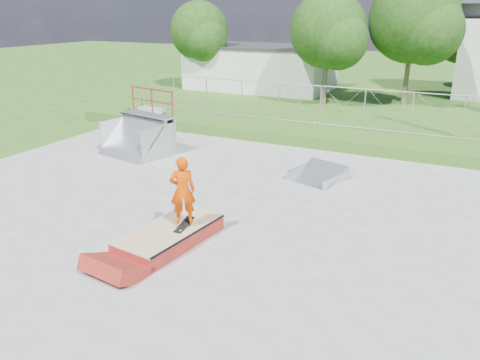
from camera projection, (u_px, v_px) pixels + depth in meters
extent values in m
plane|color=#2A5819|center=(206.00, 220.00, 13.03)|extent=(120.00, 120.00, 0.00)
cube|color=gray|center=(206.00, 219.00, 13.03)|extent=(20.00, 16.00, 0.04)
cube|color=#2A5819|center=(312.00, 135.00, 20.96)|extent=(24.00, 3.00, 0.50)
cube|color=maroon|center=(170.00, 236.00, 11.66)|extent=(1.67, 2.92, 0.39)
cube|color=tan|center=(169.00, 229.00, 11.59)|extent=(1.70, 2.94, 0.03)
cube|color=black|center=(184.00, 225.00, 11.68)|extent=(0.28, 0.81, 0.13)
imported|color=#CF3D00|center=(183.00, 193.00, 11.38)|extent=(0.75, 0.69, 1.71)
cube|color=silver|center=(261.00, 68.00, 34.39)|extent=(10.00, 6.00, 3.00)
cylinder|color=brown|center=(324.00, 84.00, 28.63)|extent=(0.30, 0.30, 2.45)
sphere|color=#15360E|center=(328.00, 30.00, 27.54)|extent=(4.48, 4.48, 4.48)
sphere|color=#15360E|center=(339.00, 41.00, 26.91)|extent=(3.36, 3.36, 3.36)
cylinder|color=brown|center=(406.00, 82.00, 28.40)|extent=(0.30, 0.30, 2.80)
sphere|color=#15360E|center=(414.00, 19.00, 27.15)|extent=(5.12, 5.12, 5.12)
sphere|color=#15360E|center=(429.00, 31.00, 26.44)|extent=(3.84, 3.84, 3.84)
cylinder|color=brown|center=(200.00, 73.00, 34.48)|extent=(0.30, 0.30, 2.27)
sphere|color=#15360E|center=(199.00, 31.00, 33.47)|extent=(4.16, 4.16, 4.16)
sphere|color=#15360E|center=(205.00, 39.00, 32.88)|extent=(3.12, 3.12, 3.12)
cylinder|color=brown|center=(456.00, 75.00, 34.24)|extent=(0.30, 0.30, 2.10)
sphere|color=#15360E|center=(462.00, 36.00, 33.30)|extent=(3.84, 3.84, 3.84)
sphere|color=#15360E|center=(472.00, 44.00, 32.76)|extent=(2.88, 2.88, 2.88)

